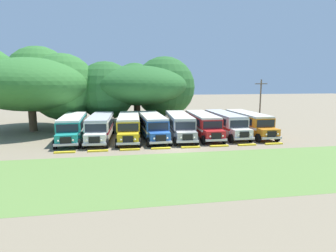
{
  "coord_description": "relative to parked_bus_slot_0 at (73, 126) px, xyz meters",
  "views": [
    {
      "loc": [
        -5.68,
        -28.24,
        6.97
      ],
      "look_at": [
        0.0,
        4.61,
        1.6
      ],
      "focal_mm": 30.2,
      "sensor_mm": 36.0,
      "label": 1
    }
  ],
  "objects": [
    {
      "name": "ground_plane",
      "position": [
        11.22,
        -6.46,
        -1.58
      ],
      "size": [
        220.0,
        220.0,
        0.0
      ],
      "primitive_type": "plane",
      "color": "#84755B"
    },
    {
      "name": "foreground_grass_strip",
      "position": [
        11.22,
        -14.25,
        -1.58
      ],
      "size": [
        80.0,
        11.42,
        0.01
      ],
      "primitive_type": "cube",
      "color": "olive",
      "rests_on": "ground_plane"
    },
    {
      "name": "parked_bus_slot_0",
      "position": [
        0.0,
        0.0,
        0.0
      ],
      "size": [
        2.92,
        10.87,
        2.82
      ],
      "rotation": [
        0.0,
        0.0,
        -1.54
      ],
      "color": "teal",
      "rests_on": "ground_plane"
    },
    {
      "name": "parked_bus_slot_1",
      "position": [
        3.25,
        -0.31,
        0.0
      ],
      "size": [
        3.15,
        10.9,
        2.82
      ],
      "rotation": [
        0.0,
        0.0,
        -1.62
      ],
      "color": "silver",
      "rests_on": "ground_plane"
    },
    {
      "name": "parked_bus_slot_2",
      "position": [
        6.62,
        -0.54,
        0.0
      ],
      "size": [
        3.16,
        10.91,
        2.82
      ],
      "rotation": [
        0.0,
        0.0,
        -1.62
      ],
      "color": "yellow",
      "rests_on": "ground_plane"
    },
    {
      "name": "parked_bus_slot_3",
      "position": [
        9.49,
        -0.55,
        0.0
      ],
      "size": [
        3.01,
        10.88,
        2.82
      ],
      "rotation": [
        0.0,
        0.0,
        -1.53
      ],
      "color": "#23519E",
      "rests_on": "ground_plane"
    },
    {
      "name": "parked_bus_slot_4",
      "position": [
        12.88,
        -0.62,
        0.0
      ],
      "size": [
        3.2,
        10.91,
        2.82
      ],
      "rotation": [
        0.0,
        0.0,
        -1.63
      ],
      "color": "#9E9993",
      "rests_on": "ground_plane"
    },
    {
      "name": "parked_bus_slot_5",
      "position": [
        15.94,
        -0.44,
        0.0
      ],
      "size": [
        2.94,
        10.87,
        2.82
      ],
      "rotation": [
        0.0,
        0.0,
        -1.6
      ],
      "color": "red",
      "rests_on": "ground_plane"
    },
    {
      "name": "parked_bus_slot_6",
      "position": [
        19.05,
        -0.2,
        0.0
      ],
      "size": [
        2.76,
        10.85,
        2.82
      ],
      "rotation": [
        0.0,
        0.0,
        -1.56
      ],
      "color": "silver",
      "rests_on": "ground_plane"
    },
    {
      "name": "parked_bus_slot_7",
      "position": [
        22.16,
        -0.43,
        0.0
      ],
      "size": [
        2.85,
        10.86,
        2.82
      ],
      "rotation": [
        0.0,
        0.0,
        -1.55
      ],
      "color": "orange",
      "rests_on": "ground_plane"
    },
    {
      "name": "curb_wheelstop_0",
      "position": [
        0.17,
        -6.66,
        -1.51
      ],
      "size": [
        2.0,
        0.36,
        0.15
      ],
      "primitive_type": "cube",
      "color": "yellow",
      "rests_on": "ground_plane"
    },
    {
      "name": "curb_wheelstop_1",
      "position": [
        3.33,
        -6.66,
        -1.51
      ],
      "size": [
        2.0,
        0.36,
        0.15
      ],
      "primitive_type": "cube",
      "color": "yellow",
      "rests_on": "ground_plane"
    },
    {
      "name": "curb_wheelstop_2",
      "position": [
        6.48,
        -6.66,
        -1.51
      ],
      "size": [
        2.0,
        0.36,
        0.15
      ],
      "primitive_type": "cube",
      "color": "yellow",
      "rests_on": "ground_plane"
    },
    {
      "name": "curb_wheelstop_3",
      "position": [
        9.64,
        -6.66,
        -1.51
      ],
      "size": [
        2.0,
        0.36,
        0.15
      ],
      "primitive_type": "cube",
      "color": "yellow",
      "rests_on": "ground_plane"
    },
    {
      "name": "curb_wheelstop_4",
      "position": [
        12.8,
        -6.66,
        -1.51
      ],
      "size": [
        2.0,
        0.36,
        0.15
      ],
      "primitive_type": "cube",
      "color": "yellow",
      "rests_on": "ground_plane"
    },
    {
      "name": "curb_wheelstop_5",
      "position": [
        15.96,
        -6.66,
        -1.51
      ],
      "size": [
        2.0,
        0.36,
        0.15
      ],
      "primitive_type": "cube",
      "color": "yellow",
      "rests_on": "ground_plane"
    },
    {
      "name": "curb_wheelstop_6",
      "position": [
        19.12,
        -6.66,
        -1.51
      ],
      "size": [
        2.0,
        0.36,
        0.15
      ],
      "primitive_type": "cube",
      "color": "yellow",
      "rests_on": "ground_plane"
    },
    {
      "name": "curb_wheelstop_7",
      "position": [
        22.28,
        -6.66,
        -1.51
      ],
      "size": [
        2.0,
        0.36,
        0.15
      ],
      "primitive_type": "cube",
      "color": "yellow",
      "rests_on": "ground_plane"
    },
    {
      "name": "broad_shade_tree",
      "position": [
        8.83,
        11.27,
        4.41
      ],
      "size": [
        18.89,
        16.11,
        10.95
      ],
      "color": "brown",
      "rests_on": "ground_plane"
    },
    {
      "name": "secondary_tree",
      "position": [
        -6.11,
        8.05,
        5.04
      ],
      "size": [
        17.58,
        17.24,
        12.11
      ],
      "color": "brown",
      "rests_on": "ground_plane"
    },
    {
      "name": "utility_pole",
      "position": [
        25.28,
        2.55,
        2.23
      ],
      "size": [
        1.8,
        0.2,
        7.13
      ],
      "color": "brown",
      "rests_on": "ground_plane"
    }
  ]
}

